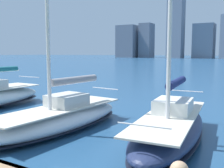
# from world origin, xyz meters

# --- Properties ---
(sailboat_navy) EXTENTS (3.00, 7.82, 9.24)m
(sailboat_navy) POSITION_xyz_m (-2.40, -6.79, 0.63)
(sailboat_navy) COLOR navy
(sailboat_navy) RESTS_ON ground
(sailboat_grey) EXTENTS (3.02, 7.81, 12.71)m
(sailboat_grey) POSITION_xyz_m (2.41, -5.87, 0.66)
(sailboat_grey) COLOR white
(sailboat_grey) RESTS_ON ground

